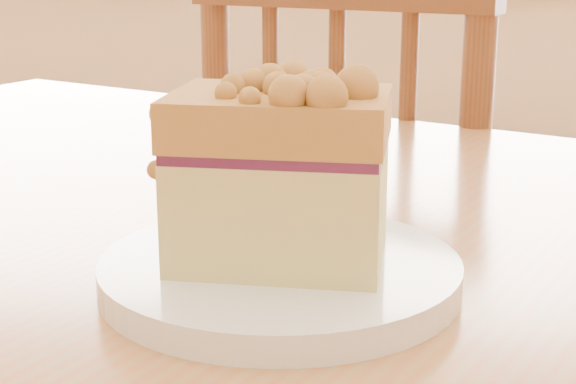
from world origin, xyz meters
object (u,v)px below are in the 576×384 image
at_px(cafe_chair_main, 380,284).
at_px(cake_slice, 279,167).
at_px(cafe_table_main, 195,322).
at_px(plate, 280,274).

height_order(cafe_chair_main, cake_slice, cafe_chair_main).
bearing_deg(cafe_table_main, plate, -35.12).
relative_size(cafe_table_main, cake_slice, 11.09).
bearing_deg(plate, cake_slice, -107.44).
bearing_deg(cake_slice, cafe_table_main, 121.95).
bearing_deg(cafe_table_main, cake_slice, -35.20).
distance_m(cafe_table_main, cafe_chair_main, 0.59).
relative_size(plate, cake_slice, 1.63).
bearing_deg(cafe_chair_main, cafe_table_main, 98.09).
relative_size(cafe_table_main, plate, 6.79).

